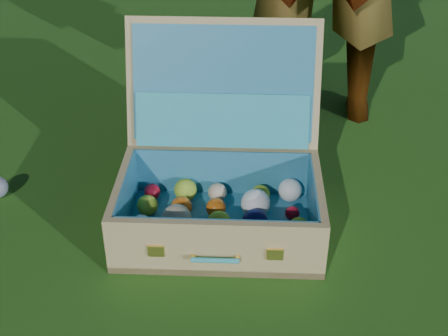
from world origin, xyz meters
The scene contains 2 objects.
ground centered at (0.00, 0.00, 0.00)m, with size 60.00×60.00×0.00m, color #215114.
suitcase centered at (0.04, 0.01, 0.14)m, with size 0.61×0.58×0.51m.
Camera 1 is at (0.31, -1.40, 1.07)m, focal length 50.00 mm.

